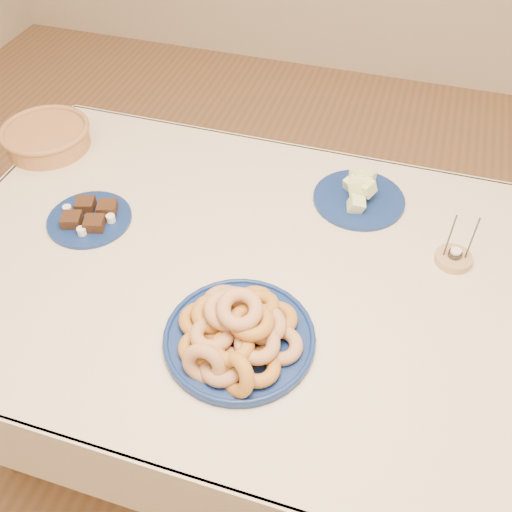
# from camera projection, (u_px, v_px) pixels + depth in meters

# --- Properties ---
(ground) EXTENTS (5.00, 5.00, 0.00)m
(ground) POSITION_uv_depth(u_px,v_px,m) (260.00, 415.00, 1.98)
(ground) COLOR brown
(ground) RESTS_ON ground
(dining_table) EXTENTS (1.71, 1.11, 0.75)m
(dining_table) POSITION_uv_depth(u_px,v_px,m) (262.00, 297.00, 1.52)
(dining_table) COLOR brown
(dining_table) RESTS_ON ground
(donut_platter) EXTENTS (0.41, 0.41, 0.16)m
(donut_platter) POSITION_uv_depth(u_px,v_px,m) (238.00, 333.00, 1.26)
(donut_platter) COLOR navy
(donut_platter) RESTS_ON dining_table
(melon_plate) EXTENTS (0.28, 0.28, 0.09)m
(melon_plate) POSITION_uv_depth(u_px,v_px,m) (360.00, 193.00, 1.61)
(melon_plate) COLOR navy
(melon_plate) RESTS_ON dining_table
(brownie_plate) EXTENTS (0.28, 0.28, 0.04)m
(brownie_plate) POSITION_uv_depth(u_px,v_px,m) (90.00, 217.00, 1.56)
(brownie_plate) COLOR navy
(brownie_plate) RESTS_ON dining_table
(wicker_basket) EXTENTS (0.36, 0.36, 0.07)m
(wicker_basket) POSITION_uv_depth(u_px,v_px,m) (46.00, 136.00, 1.79)
(wicker_basket) COLOR #915F3A
(wicker_basket) RESTS_ON dining_table
(candle_holder) EXTENTS (0.10, 0.10, 0.16)m
(candle_holder) POSITION_uv_depth(u_px,v_px,m) (454.00, 258.00, 1.45)
(candle_holder) COLOR #A6835C
(candle_holder) RESTS_ON dining_table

